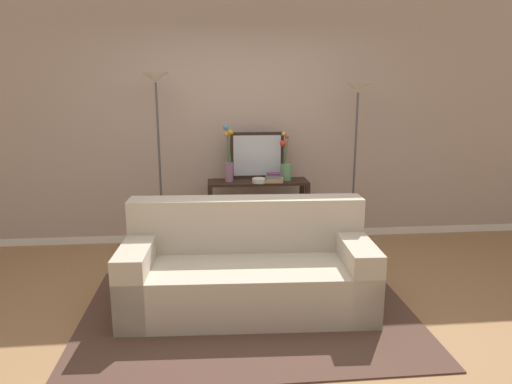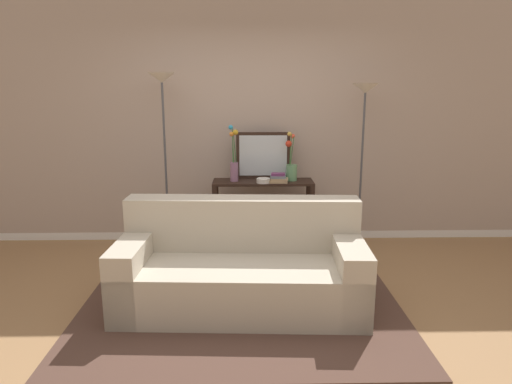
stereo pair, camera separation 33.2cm
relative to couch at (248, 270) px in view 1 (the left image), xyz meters
name	(u,v)px [view 1 (the left image)]	position (x,y,z in m)	size (l,w,h in m)	color
ground_plane	(253,316)	(0.03, -0.19, -0.32)	(16.00, 16.00, 0.02)	#9E754C
back_wall	(237,111)	(0.03, 1.82, 1.22)	(12.00, 0.15, 3.07)	white
area_rug	(249,313)	(0.00, -0.16, -0.31)	(2.68, 1.88, 0.01)	#51382D
couch	(248,270)	(0.00, 0.00, 0.00)	(2.05, 0.97, 0.88)	#BCB29E
console_table	(258,203)	(0.23, 1.41, 0.22)	(1.12, 0.36, 0.79)	black
floor_lamp_left	(157,114)	(-0.83, 1.35, 1.22)	(0.28, 0.28, 1.96)	#4C4C51
floor_lamp_right	(357,120)	(1.31, 1.35, 1.14)	(0.28, 0.28, 1.85)	#4C4C51
wall_mirror	(257,155)	(0.24, 1.55, 0.74)	(0.61, 0.02, 0.53)	black
vase_tall_flowers	(229,163)	(-0.09, 1.40, 0.69)	(0.11, 0.10, 0.62)	gray
vase_short_flowers	(286,166)	(0.55, 1.43, 0.64)	(0.13, 0.12, 0.54)	#669E6B
fruit_bowl	(259,180)	(0.23, 1.30, 0.50)	(0.15, 0.15, 0.05)	silver
book_stack	(274,178)	(0.40, 1.31, 0.52)	(0.21, 0.13, 0.11)	tan
book_row_under_console	(229,244)	(-0.10, 1.41, -0.26)	(0.26, 0.17, 0.12)	#236033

